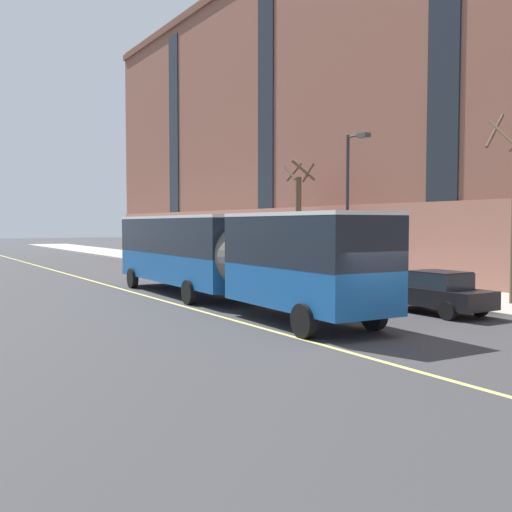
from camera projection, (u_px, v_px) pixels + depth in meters
The scene contains 10 objects.
ground_plane at pixel (371, 339), 17.00m from camera, with size 260.00×260.00×0.00m, color #38383A.
sidewalk at pixel (493, 302), 24.50m from camera, with size 5.77×160.00×0.15m, color #ADA89E.
city_bus at pixel (221, 252), 24.44m from camera, with size 3.43×18.73×3.63m.
parked_car_white_0 at pixel (156, 257), 44.54m from camera, with size 2.07×4.83×1.56m.
parked_car_navy_2 at pixel (229, 267), 34.78m from camera, with size 2.01×4.31×1.56m.
parked_car_black_3 at pixel (435, 292), 21.74m from camera, with size 1.90×4.37×1.56m.
parked_car_champagne_5 at pixel (291, 274), 29.76m from camera, with size 2.06×4.76×1.56m.
street_tree_far_uptown at pixel (299, 217), 35.49m from camera, with size 1.73×1.62×6.82m.
street_lamp at pixel (351, 196), 28.38m from camera, with size 0.36×1.48×7.33m.
lane_centerline at pixel (264, 328), 18.65m from camera, with size 0.16×140.00×0.01m, color #E0D66B.
Camera 1 is at (-11.62, -12.62, 3.27)m, focal length 42.00 mm.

